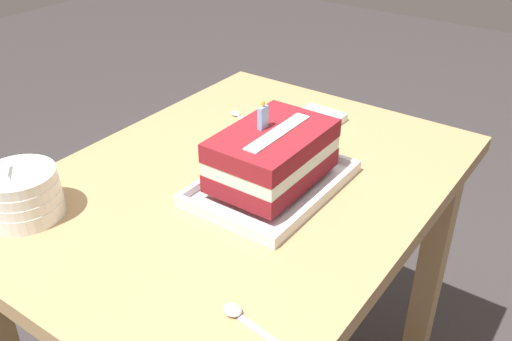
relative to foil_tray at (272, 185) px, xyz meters
The scene contains 7 objects.
dining_table 0.15m from the foil_tray, 98.22° to the left, with size 0.96×0.72×0.76m.
foil_tray is the anchor object (origin of this frame).
birthday_cake 0.07m from the foil_tray, 90.00° to the left, with size 0.24×0.16×0.16m.
bowl_stack 0.46m from the foil_tray, 136.84° to the left, with size 0.14×0.14×0.14m.
serving_spoon_near_tray 0.32m from the foil_tray, 47.94° to the left, with size 0.05×0.12×0.01m.
serving_spoon_by_bowls 0.36m from the foil_tray, 152.60° to the right, with size 0.04×0.15×0.01m.
napkin_pile 0.31m from the foil_tray, 13.93° to the left, with size 0.12×0.11×0.02m.
Camera 1 is at (-0.77, -0.59, 1.36)m, focal length 39.59 mm.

